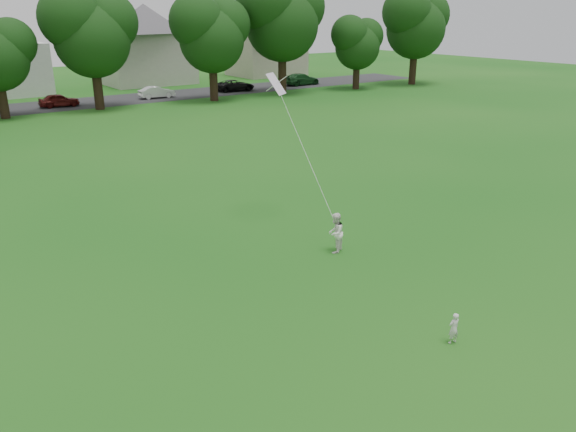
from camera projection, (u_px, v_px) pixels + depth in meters
ground at (343, 311)px, 15.51m from camera, size 160.00×160.00×0.00m
street at (18, 109)px, 47.55m from camera, size 90.00×7.00×0.01m
toddler at (454, 328)px, 13.88m from camera, size 0.33×0.24×0.83m
older_boy at (336, 233)px, 19.09m from camera, size 0.86×0.81×1.40m
kite at (304, 151)px, 20.00m from camera, size 1.08×2.60×5.99m
tree_row at (78, 27)px, 42.99m from camera, size 84.47×9.59×11.76m
parked_cars at (35, 102)px, 47.25m from camera, size 63.27×2.57×1.28m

